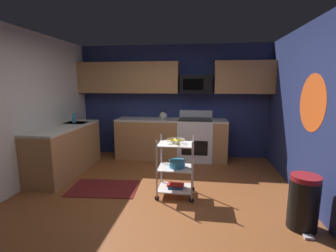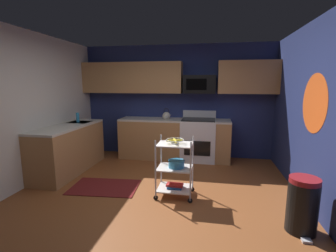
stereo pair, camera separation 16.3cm
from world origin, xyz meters
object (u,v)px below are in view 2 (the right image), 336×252
object	(u,v)px
kettle	(166,116)
dish_soap_bottle	(78,118)
fruit_bowl	(175,141)
mixing_bowl_large	(176,164)
book_stack	(175,186)
oven_range	(198,139)
microwave	(200,84)
trash_can	(302,205)
rolling_cart	(175,168)

from	to	relation	value
kettle	dish_soap_bottle	bearing A→B (deg)	-155.00
fruit_bowl	mixing_bowl_large	size ratio (longest dim) A/B	1.08
book_stack	fruit_bowl	bearing A→B (deg)	180.00
oven_range	microwave	world-z (taller)	microwave
kettle	trash_can	distance (m)	3.35
rolling_cart	microwave	bearing A→B (deg)	83.07
mixing_bowl_large	trash_can	size ratio (longest dim) A/B	0.38
rolling_cart	book_stack	bearing A→B (deg)	-90.00
fruit_bowl	oven_range	bearing A→B (deg)	82.67
mixing_bowl_large	kettle	bearing A→B (deg)	105.11
oven_range	dish_soap_bottle	distance (m)	2.64
oven_range	dish_soap_bottle	xyz separation A→B (m)	(-2.46, -0.81, 0.54)
fruit_bowl	dish_soap_bottle	size ratio (longest dim) A/B	1.36
oven_range	trash_can	distance (m)	2.88
dish_soap_bottle	trash_can	size ratio (longest dim) A/B	0.30
oven_range	trash_can	world-z (taller)	oven_range
fruit_bowl	mixing_bowl_large	bearing A→B (deg)	0.00
mixing_bowl_large	dish_soap_bottle	bearing A→B (deg)	154.20
rolling_cart	book_stack	xyz separation A→B (m)	(0.00, -0.00, -0.29)
mixing_bowl_large	dish_soap_bottle	distance (m)	2.53
microwave	kettle	size ratio (longest dim) A/B	2.65
rolling_cart	kettle	xyz separation A→B (m)	(-0.49, 1.89, 0.54)
oven_range	kettle	size ratio (longest dim) A/B	4.17
oven_range	kettle	xyz separation A→B (m)	(-0.73, -0.00, 0.52)
book_stack	kettle	distance (m)	2.12
rolling_cart	mixing_bowl_large	world-z (taller)	rolling_cart
mixing_bowl_large	trash_can	world-z (taller)	trash_can
mixing_bowl_large	dish_soap_bottle	size ratio (longest dim) A/B	1.26
fruit_bowl	dish_soap_bottle	bearing A→B (deg)	153.96
fruit_bowl	trash_can	size ratio (longest dim) A/B	0.41
rolling_cart	mixing_bowl_large	size ratio (longest dim) A/B	3.63
rolling_cart	book_stack	world-z (taller)	rolling_cart
oven_range	book_stack	xyz separation A→B (m)	(-0.24, -1.89, -0.32)
book_stack	dish_soap_bottle	distance (m)	2.61
oven_range	rolling_cart	world-z (taller)	oven_range
mixing_bowl_large	fruit_bowl	bearing A→B (deg)	180.00
oven_range	fruit_bowl	xyz separation A→B (m)	(-0.24, -1.89, 0.40)
rolling_cart	trash_can	bearing A→B (deg)	-22.01
microwave	book_stack	xyz separation A→B (m)	(-0.24, -1.99, -1.54)
microwave	kettle	distance (m)	1.02
microwave	trash_can	size ratio (longest dim) A/B	1.06
trash_can	kettle	bearing A→B (deg)	129.43
rolling_cart	dish_soap_bottle	distance (m)	2.53
oven_range	trash_can	size ratio (longest dim) A/B	1.67
fruit_bowl	book_stack	world-z (taller)	fruit_bowl
rolling_cart	trash_can	distance (m)	1.73
kettle	book_stack	bearing A→B (deg)	-75.56
kettle	trash_can	bearing A→B (deg)	-50.57
rolling_cart	trash_can	xyz separation A→B (m)	(1.60, -0.65, -0.12)
rolling_cart	mixing_bowl_large	xyz separation A→B (m)	(0.02, -0.00, 0.07)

